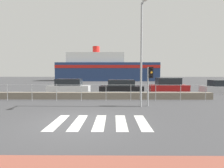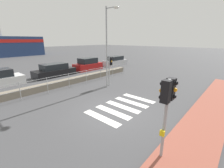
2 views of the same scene
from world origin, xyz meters
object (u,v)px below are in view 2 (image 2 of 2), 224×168
object	(u,v)px
traffic_light_far	(110,65)
parked_car_red	(88,65)
streetlamp	(109,40)
traffic_light_near	(167,99)
parked_car_silver	(115,61)
parked_car_black	(54,71)

from	to	relation	value
traffic_light_far	parked_car_red	size ratio (longest dim) A/B	0.64
traffic_light_far	streetlamp	world-z (taller)	streetlamp
traffic_light_near	parked_car_silver	bearing A→B (deg)	44.65
traffic_light_near	parked_car_red	size ratio (longest dim) A/B	0.73
parked_car_black	parked_car_red	distance (m)	4.78
traffic_light_far	parked_car_red	distance (m)	7.79
traffic_light_near	streetlamp	distance (m)	8.30
traffic_light_far	streetlamp	distance (m)	2.18
traffic_light_far	parked_car_silver	size ratio (longest dim) A/B	0.58
parked_car_silver	parked_car_red	bearing A→B (deg)	180.00
streetlamp	parked_car_red	size ratio (longest dim) A/B	1.63
traffic_light_near	parked_car_black	bearing A→B (deg)	74.99
streetlamp	parked_car_red	world-z (taller)	streetlamp
traffic_light_far	parked_car_black	distance (m)	7.22
streetlamp	parked_car_silver	world-z (taller)	streetlamp
parked_car_red	traffic_light_near	bearing A→B (deg)	-121.37
traffic_light_near	parked_car_black	world-z (taller)	traffic_light_near
traffic_light_near	streetlamp	xyz separation A→B (m)	(4.66, 6.66, 1.69)
parked_car_black	parked_car_silver	xyz separation A→B (m)	(10.42, 0.00, -0.01)
traffic_light_far	streetlamp	size ratio (longest dim) A/B	0.39
parked_car_silver	traffic_light_near	bearing A→B (deg)	-135.35
traffic_light_far	traffic_light_near	bearing A→B (deg)	-126.61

